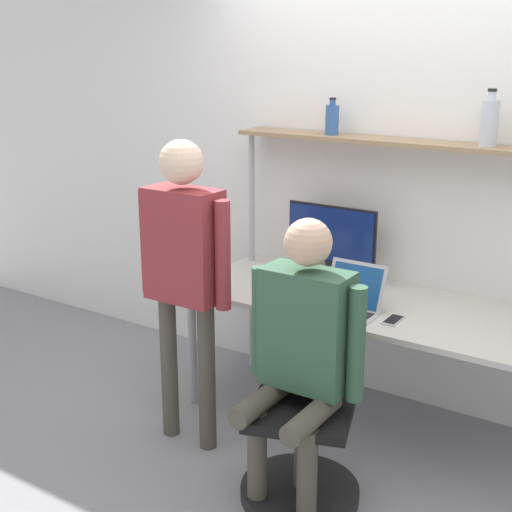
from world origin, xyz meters
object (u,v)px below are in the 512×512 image
Objects in this scene: office_chair at (302,439)px; monitor at (331,239)px; laptop at (352,298)px; cell_phone at (393,320)px; person_standing at (184,257)px; bottle_clear at (489,122)px; bottle_blue at (332,119)px; person_seated at (302,342)px.

monitor is at bearing 111.28° from office_chair.
cell_phone is (0.24, -0.03, -0.06)m from laptop.
laptop is 0.89m from person_standing.
laptop is 1.10× the size of bottle_clear.
person_standing is (-0.35, -0.91, 0.06)m from monitor.
cell_phone is 1.20m from bottle_blue.
monitor is 0.69m from bottle_blue.
monitor is 0.60× the size of office_chair.
office_chair is (-0.19, -0.56, -0.45)m from cell_phone.
monitor is at bearing 68.84° from person_standing.
office_chair is at bearing -68.72° from monitor.
monitor is 1.13m from person_seated.
cell_phone is 0.53× the size of bottle_clear.
laptop is at bearing -137.60° from bottle_clear.
person_seated is (0.40, -1.04, -0.17)m from monitor.
office_chair is at bearing -113.10° from bottle_clear.
bottle_blue is (-0.43, 1.04, 1.36)m from office_chair.
cell_phone is 0.73× the size of bottle_blue.
bottle_clear is at bearing 61.97° from cell_phone.
person_standing is (-0.75, 0.13, 0.23)m from person_seated.
office_chair is 1.05m from person_standing.
monitor is at bearing -49.31° from bottle_blue.
bottle_blue is at bearing 112.05° from person_seated.
person_seated is 4.76× the size of bottle_clear.
bottle_blue is at bearing 112.33° from office_chair.
cell_phone is 0.11× the size of person_seated.
person_standing is 1.66m from bottle_clear.
person_seated is 0.83× the size of person_standing.
person_seated is (-0.18, -0.61, 0.06)m from cell_phone.
bottle_clear is (0.43, 1.09, 0.88)m from person_seated.
bottle_clear is (0.83, 0.05, 0.72)m from monitor.
bottle_blue is (-0.44, 1.09, 0.85)m from person_seated.
person_standing is at bearing -111.16° from monitor.
office_chair reaches higher than cell_phone.
laptop is 1.04m from bottle_blue.
bottle_clear is at bearing 42.40° from laptop.
bottle_clear reaches higher than bottle_blue.
office_chair is 1.77m from bottle_blue.
office_chair is (0.39, -0.99, -0.68)m from monitor.
person_standing reaches higher than laptop.
laptop is at bearing -50.05° from monitor.
bottle_blue is (0.31, 0.96, 0.62)m from person_standing.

